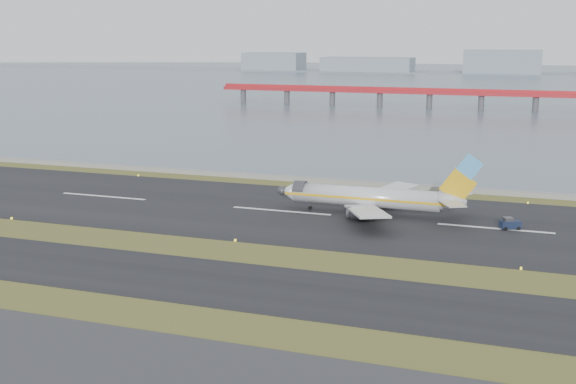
% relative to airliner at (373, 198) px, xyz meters
% --- Properties ---
extents(ground, '(1000.00, 1000.00, 0.00)m').
position_rel_airliner_xyz_m(ground, '(-17.46, -32.77, -3.46)').
color(ground, '#3C4819').
rests_on(ground, ground).
extents(taxiway_strip, '(1000.00, 18.00, 0.10)m').
position_rel_airliner_xyz_m(taxiway_strip, '(-17.46, -44.77, -3.41)').
color(taxiway_strip, black).
rests_on(taxiway_strip, ground).
extents(runway_strip, '(1000.00, 45.00, 0.10)m').
position_rel_airliner_xyz_m(runway_strip, '(-17.46, -2.77, -3.41)').
color(runway_strip, black).
rests_on(runway_strip, ground).
extents(seawall, '(1000.00, 2.50, 1.00)m').
position_rel_airliner_xyz_m(seawall, '(-17.46, 27.23, -2.96)').
color(seawall, gray).
rests_on(seawall, ground).
extents(bay_water, '(1400.00, 800.00, 1.30)m').
position_rel_airliner_xyz_m(bay_water, '(-17.46, 427.23, -3.46)').
color(bay_water, '#445661').
rests_on(bay_water, ground).
extents(red_pier, '(260.00, 5.00, 10.20)m').
position_rel_airliner_xyz_m(red_pier, '(2.54, 217.23, 3.82)').
color(red_pier, '#AB1D24').
rests_on(red_pier, ground).
extents(far_shoreline, '(1400.00, 80.00, 60.50)m').
position_rel_airliner_xyz_m(far_shoreline, '(-3.84, 587.23, 2.61)').
color(far_shoreline, gray).
rests_on(far_shoreline, ground).
extents(airliner, '(38.52, 32.89, 12.80)m').
position_rel_airliner_xyz_m(airliner, '(0.00, 0.00, 0.00)').
color(airliner, silver).
rests_on(airliner, ground).
extents(pushback_tug, '(3.91, 3.16, 2.19)m').
position_rel_airliner_xyz_m(pushback_tug, '(24.94, -2.31, -2.39)').
color(pushback_tug, '#121B32').
rests_on(pushback_tug, ground).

